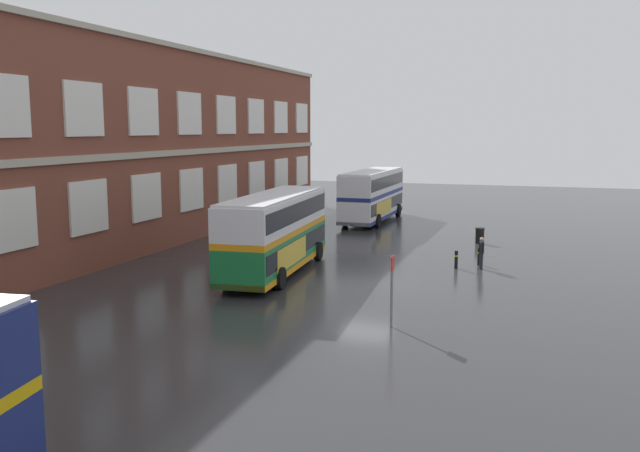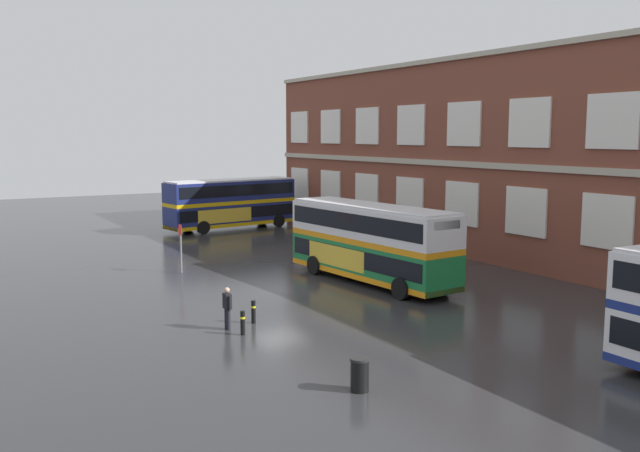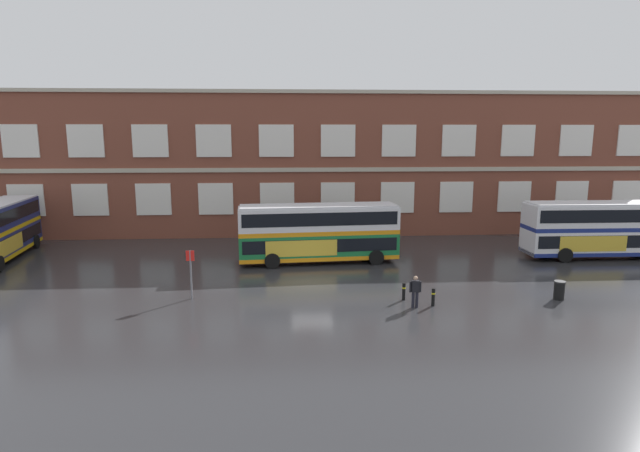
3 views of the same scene
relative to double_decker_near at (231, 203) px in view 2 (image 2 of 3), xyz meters
The scene contains 9 objects.
ground_plane 22.73m from the double_decker_near, 12.43° to the right, with size 120.00×120.00×0.00m, color #2B2B2D.
brick_terminal_building 27.63m from the double_decker_near, 23.98° to the left, with size 57.60×8.19×12.55m.
double_decker_near is the anchor object (origin of this frame).
double_decker_middle 22.85m from the double_decker_near, ahead, with size 11.17×3.50×4.07m.
waiting_passenger 29.69m from the double_decker_near, 23.45° to the right, with size 0.63×0.24×1.70m.
bus_stand_flag 18.13m from the double_decker_near, 32.02° to the right, with size 0.44×0.10×2.70m.
station_litter_bin 37.09m from the double_decker_near, 17.22° to the right, with size 0.60×0.60×1.03m.
safety_bollard_west 30.57m from the double_decker_near, 22.35° to the right, with size 0.19×0.19×0.95m.
safety_bollard_east 28.95m from the double_decker_near, 21.38° to the right, with size 0.19×0.19×0.95m.
Camera 2 is at (29.82, -15.20, 7.66)m, focal length 38.57 mm.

